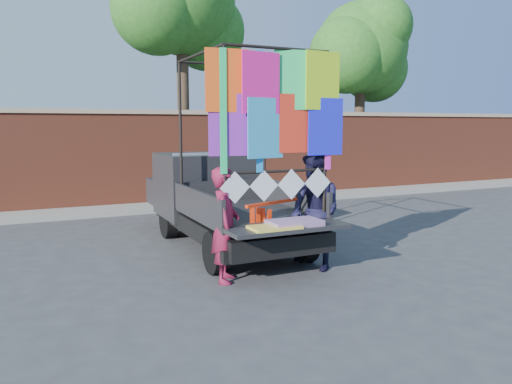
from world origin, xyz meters
name	(u,v)px	position (x,y,z in m)	size (l,w,h in m)	color
ground	(281,271)	(0.00, 0.00, 0.00)	(90.00, 90.00, 0.00)	#38383A
brick_wall	(162,157)	(0.00, 7.00, 1.33)	(30.00, 0.45, 2.61)	brown
curb	(170,206)	(0.00, 6.30, 0.06)	(30.00, 1.20, 0.12)	gray
tree_mid	(183,4)	(1.02, 8.12, 5.70)	(4.20, 3.30, 7.73)	#38281C
tree_right	(363,51)	(7.52, 8.12, 4.75)	(4.20, 3.30, 6.62)	#38281C
pickup_truck	(215,198)	(-0.19, 2.33, 0.83)	(2.08, 5.22, 3.28)	black
woman	(226,225)	(-0.95, -0.12, 0.82)	(0.59, 0.39, 1.63)	maroon
man	(315,212)	(0.53, -0.12, 0.90)	(0.87, 0.68, 1.79)	black
streamer_bundle	(266,218)	(-0.32, -0.13, 0.87)	(1.01, 0.41, 0.72)	red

